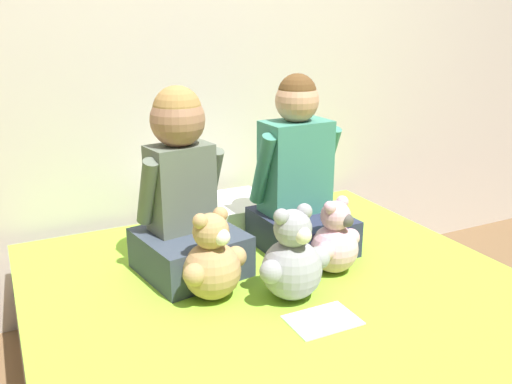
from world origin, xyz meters
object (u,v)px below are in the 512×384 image
(child_on_left, at_px, (184,196))
(child_on_right, at_px, (298,180))
(bed, at_px, (313,375))
(teddy_bear_between_children, at_px, (292,260))
(teddy_bear_held_by_right_child, at_px, (335,241))
(teddy_bear_held_by_left_child, at_px, (212,262))
(pillow_at_headboard, at_px, (215,215))
(sign_card, at_px, (323,320))

(child_on_left, height_order, child_on_right, child_on_right)
(bed, relative_size, teddy_bear_between_children, 6.41)
(teddy_bear_held_by_right_child, bearing_deg, teddy_bear_held_by_left_child, 155.63)
(child_on_left, height_order, teddy_bear_between_children, child_on_left)
(teddy_bear_held_by_left_child, relative_size, pillow_at_headboard, 0.62)
(teddy_bear_between_children, relative_size, pillow_at_headboard, 0.65)
(bed, bearing_deg, teddy_bear_held_by_right_child, 45.99)
(child_on_right, height_order, teddy_bear_between_children, child_on_right)
(bed, distance_m, teddy_bear_held_by_right_child, 0.46)
(bed, xyz_separation_m, teddy_bear_between_children, (-0.01, 0.13, 0.35))
(bed, bearing_deg, child_on_right, 65.63)
(teddy_bear_held_by_left_child, distance_m, sign_card, 0.39)
(bed, distance_m, child_on_right, 0.73)
(child_on_right, distance_m, teddy_bear_between_children, 0.45)
(child_on_left, distance_m, sign_card, 0.64)
(pillow_at_headboard, bearing_deg, teddy_bear_between_children, -90.49)
(bed, height_order, teddy_bear_between_children, teddy_bear_between_children)
(bed, xyz_separation_m, child_on_right, (0.22, 0.49, 0.49))
(child_on_right, relative_size, teddy_bear_between_children, 2.15)
(sign_card, bearing_deg, pillow_at_headboard, 90.39)
(teddy_bear_held_by_left_child, xyz_separation_m, pillow_at_headboard, (0.24, 0.57, -0.07))
(bed, height_order, pillow_at_headboard, pillow_at_headboard)
(pillow_at_headboard, bearing_deg, child_on_right, -55.38)
(teddy_bear_held_by_left_child, height_order, pillow_at_headboard, teddy_bear_held_by_left_child)
(child_on_left, height_order, pillow_at_headboard, child_on_left)
(child_on_left, relative_size, sign_card, 3.14)
(child_on_left, bearing_deg, teddy_bear_held_by_right_child, -38.44)
(bed, height_order, sign_card, sign_card)
(child_on_left, bearing_deg, teddy_bear_held_by_left_child, -98.51)
(child_on_right, relative_size, pillow_at_headboard, 1.39)
(bed, bearing_deg, sign_card, -80.63)
(teddy_bear_held_by_right_child, bearing_deg, child_on_right, 67.92)
(child_on_right, relative_size, sign_card, 3.22)
(child_on_right, relative_size, teddy_bear_held_by_left_child, 2.24)
(child_on_left, height_order, teddy_bear_held_by_left_child, child_on_left)
(child_on_right, relative_size, teddy_bear_held_by_right_child, 2.46)
(teddy_bear_between_children, distance_m, pillow_at_headboard, 0.69)
(teddy_bear_held_by_left_child, bearing_deg, bed, -66.89)
(child_on_right, height_order, pillow_at_headboard, child_on_right)
(bed, distance_m, sign_card, 0.22)
(teddy_bear_held_by_left_child, distance_m, teddy_bear_held_by_right_child, 0.46)
(child_on_right, xyz_separation_m, pillow_at_headboard, (-0.22, 0.32, -0.22))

